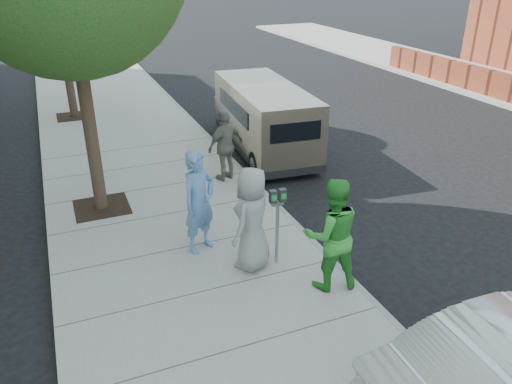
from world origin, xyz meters
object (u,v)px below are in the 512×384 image
van (264,117)px  person_striped_polo (226,145)px  person_officer (199,202)px  person_gray_shirt (252,219)px  parking_meter (278,211)px  person_green_shirt (331,235)px

van → person_striped_polo: (-1.85, -1.90, 0.02)m
person_striped_polo → van: bearing=-155.1°
person_officer → person_gray_shirt: size_ratio=1.05×
van → person_striped_polo: bearing=-129.2°
parking_meter → person_gray_shirt: bearing=172.5°
person_gray_shirt → person_striped_polo: 3.98m
person_gray_shirt → person_striped_polo: person_gray_shirt is taller
person_officer → person_striped_polo: person_officer is taller
parking_meter → person_officer: person_officer is taller
van → person_gray_shirt: person_gray_shirt is taller
parking_meter → person_striped_polo: size_ratio=0.82×
van → person_officer: bearing=-120.2°
person_officer → person_striped_polo: size_ratio=1.12×
person_gray_shirt → person_officer: bearing=-91.5°
person_gray_shirt → person_striped_polo: size_ratio=1.07×
van → person_gray_shirt: (-2.72, -5.78, 0.08)m
van → person_green_shirt: size_ratio=2.70×
person_officer → person_striped_polo: bearing=34.2°
person_green_shirt → person_gray_shirt: 1.45m
person_green_shirt → person_striped_polo: (-0.12, 4.94, -0.10)m
parking_meter → person_green_shirt: bearing=-59.7°
person_officer → parking_meter: bearing=-68.8°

